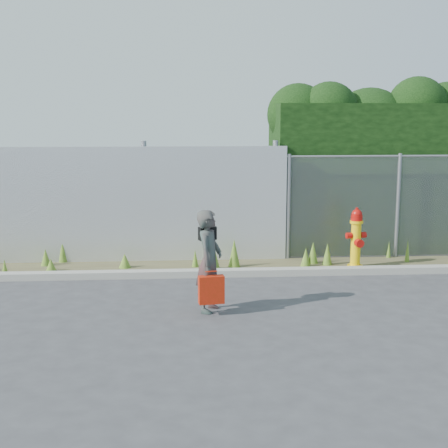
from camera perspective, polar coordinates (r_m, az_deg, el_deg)
ground at (r=9.25m, az=2.45°, el=-7.63°), size 80.00×80.00×0.00m
curb at (r=10.95m, az=1.43°, el=-4.46°), size 16.00×0.22×0.12m
weed_strip at (r=11.57m, az=0.12°, el=-3.39°), size 16.00×1.30×0.53m
corrugated_fence at (r=12.10m, az=-14.59°, el=1.66°), size 8.50×0.21×2.30m
fire_hydrant at (r=11.63m, az=11.98°, el=-1.36°), size 0.38×0.34×1.13m
woman at (r=8.90m, az=-1.36°, el=-3.40°), size 0.51×0.62×1.47m
red_tote_bag at (r=8.78m, az=-1.17°, el=-6.02°), size 0.36×0.13×0.47m
black_shoulder_bag at (r=8.96m, az=-1.53°, el=-0.86°), size 0.25×0.11×0.19m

